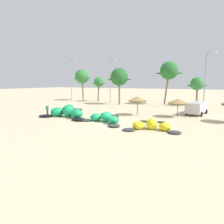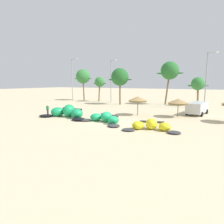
% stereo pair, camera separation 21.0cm
% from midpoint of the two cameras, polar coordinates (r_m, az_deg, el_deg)
% --- Properties ---
extents(ground_plane, '(260.00, 260.00, 0.00)m').
position_cam_midpoint_polar(ground_plane, '(23.62, -0.41, -3.17)').
color(ground_plane, beige).
extents(kite_far_left, '(7.94, 3.64, 1.75)m').
position_cam_midpoint_polar(kite_far_left, '(27.96, -12.61, -0.14)').
color(kite_far_left, black).
rests_on(kite_far_left, ground).
extents(kite_left, '(6.43, 3.84, 1.28)m').
position_cam_midpoint_polar(kite_left, '(23.84, -1.94, -1.86)').
color(kite_left, '#333338').
rests_on(kite_left, ground).
extents(kite_left_of_center, '(5.85, 3.45, 1.13)m').
position_cam_midpoint_polar(kite_left_of_center, '(20.49, 11.57, -3.92)').
color(kite_left_of_center, '#333338').
rests_on(kite_left_of_center, ground).
extents(beach_umbrella_near_van, '(2.75, 2.75, 2.79)m').
position_cam_midpoint_polar(beach_umbrella_near_van, '(29.06, 7.69, 3.72)').
color(beach_umbrella_near_van, brown).
rests_on(beach_umbrella_near_van, ground).
extents(beach_umbrella_middle, '(2.82, 2.82, 2.58)m').
position_cam_midpoint_polar(beach_umbrella_middle, '(28.70, 18.82, 2.89)').
color(beach_umbrella_middle, brown).
rests_on(beach_umbrella_middle, ground).
extents(parked_car_second, '(2.87, 5.48, 1.84)m').
position_cam_midpoint_polar(parked_car_second, '(32.50, 23.67, 1.29)').
color(parked_car_second, silver).
rests_on(parked_car_second, ground).
extents(person_near_kites, '(0.36, 0.24, 1.62)m').
position_cam_midpoint_polar(person_near_kites, '(29.98, -17.90, 0.51)').
color(person_near_kites, '#383842').
rests_on(person_near_kites, ground).
extents(palm_leftmost, '(5.67, 3.78, 8.27)m').
position_cam_midpoint_polar(palm_leftmost, '(53.93, -8.26, 10.08)').
color(palm_leftmost, brown).
rests_on(palm_leftmost, ground).
extents(palm_left, '(3.78, 2.52, 6.19)m').
position_cam_midpoint_polar(palm_left, '(50.05, -3.44, 8.56)').
color(palm_left, '#7F6647').
rests_on(palm_left, ground).
extents(palm_left_of_gap, '(5.66, 3.78, 7.86)m').
position_cam_midpoint_polar(palm_left_of_gap, '(43.18, 2.45, 10.03)').
color(palm_left_of_gap, brown).
rests_on(palm_left_of_gap, ground).
extents(palm_center_left, '(5.76, 3.84, 9.23)m').
position_cam_midpoint_polar(palm_center_left, '(44.67, 16.51, 11.34)').
color(palm_center_left, brown).
rests_on(palm_center_left, ground).
extents(palm_center_right, '(3.99, 2.66, 5.88)m').
position_cam_midpoint_polar(palm_center_right, '(43.72, 23.72, 7.40)').
color(palm_center_right, brown).
rests_on(palm_center_right, ground).
extents(lamppost_west, '(2.09, 0.24, 10.76)m').
position_cam_midpoint_polar(lamppost_west, '(51.82, -11.21, 9.68)').
color(lamppost_west, gray).
rests_on(lamppost_west, ground).
extents(lamppost_west_center, '(1.71, 0.24, 10.05)m').
position_cam_midpoint_polar(lamppost_west_center, '(47.08, -0.05, 9.48)').
color(lamppost_west_center, gray).
rests_on(lamppost_west_center, ground).
extents(lamppost_east_center, '(1.87, 0.24, 10.26)m').
position_cam_midpoint_polar(lamppost_east_center, '(40.61, 25.90, 8.96)').
color(lamppost_east_center, gray).
rests_on(lamppost_east_center, ground).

